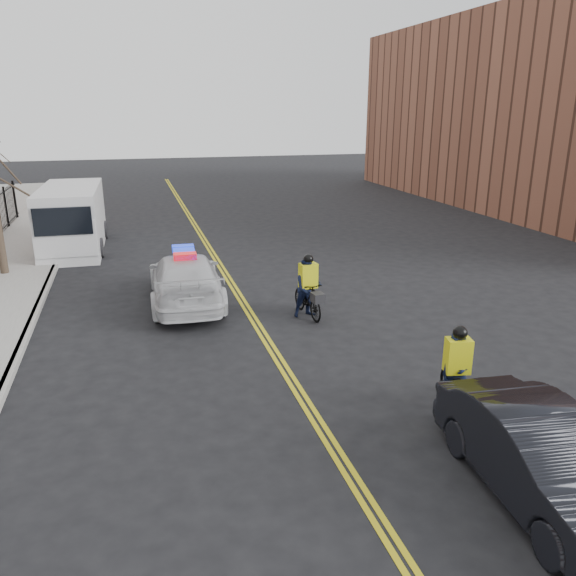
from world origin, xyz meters
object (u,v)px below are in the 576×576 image
(dark_sedan, at_px, (542,459))
(cyclist_near, at_px, (455,382))
(cyclist_far, at_px, (308,292))
(cargo_van, at_px, (72,220))
(police_cruiser, at_px, (186,279))

(dark_sedan, distance_m, cyclist_near, 2.69)
(dark_sedan, xyz_separation_m, cyclist_far, (-0.96, 8.53, 0.02))
(dark_sedan, distance_m, cyclist_far, 8.58)
(cargo_van, xyz_separation_m, cyclist_near, (8.22, -16.15, -0.66))
(dark_sedan, relative_size, cyclist_far, 2.30)
(police_cruiser, distance_m, cyclist_far, 3.89)
(dark_sedan, bearing_deg, cargo_van, 117.51)
(cargo_van, height_order, cyclist_far, cargo_van)
(police_cruiser, bearing_deg, cargo_van, -62.46)
(police_cruiser, distance_m, cargo_van, 9.02)
(police_cruiser, bearing_deg, cyclist_near, 121.09)
(cargo_van, bearing_deg, police_cruiser, -63.95)
(cyclist_near, bearing_deg, cargo_van, 128.58)
(cyclist_far, bearing_deg, dark_sedan, -89.78)
(police_cruiser, height_order, cyclist_near, cyclist_near)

